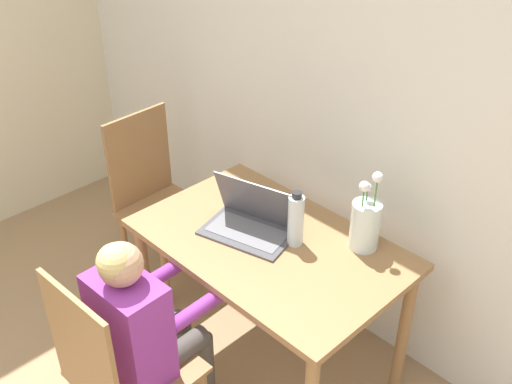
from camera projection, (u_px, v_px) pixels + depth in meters
The scene contains 8 objects.
wall_back at pixel (408, 95), 2.31m from camera, with size 6.40×0.05×2.50m.
dining_table at pixel (269, 260), 2.46m from camera, with size 1.09×0.69×0.72m.
chair_occupied at pixel (119, 374), 2.16m from camera, with size 0.42×0.42×0.92m.
chair_spare at pixel (157, 200), 3.13m from camera, with size 0.42×0.42×0.92m.
person_seated at pixel (144, 325), 2.16m from camera, with size 0.31×0.43×1.01m.
laptop at pixel (251, 220), 2.44m from camera, with size 0.41×0.31×0.22m.
flower_vase at pixel (365, 223), 2.31m from camera, with size 0.12×0.12×0.35m.
water_bottle at pixel (296, 220), 2.33m from camera, with size 0.06×0.06×0.24m.
Camera 1 is at (1.13, 0.30, 2.17)m, focal length 42.00 mm.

